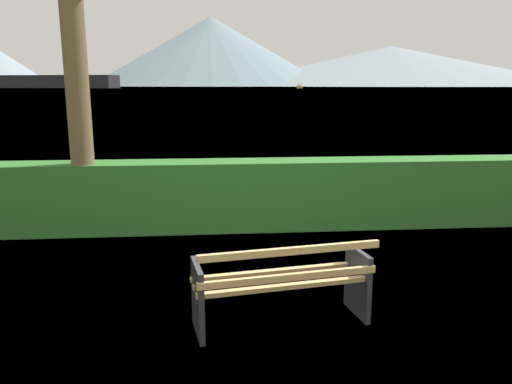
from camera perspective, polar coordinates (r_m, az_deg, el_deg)
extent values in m
plane|color=olive|center=(5.05, 2.77, -14.61)|extent=(1400.00, 1400.00, 0.00)
plane|color=slate|center=(311.87, -5.01, 11.79)|extent=(620.00, 620.00, 0.00)
cube|color=tan|center=(4.69, 3.54, -10.73)|extent=(1.67, 0.35, 0.04)
cube|color=tan|center=(4.86, 2.82, -9.88)|extent=(1.67, 0.35, 0.04)
cube|color=tan|center=(5.03, 2.16, -9.08)|extent=(1.67, 0.35, 0.04)
cube|color=tan|center=(4.58, 3.85, -9.69)|extent=(1.67, 0.33, 0.06)
cube|color=tan|center=(4.45, 4.09, -6.73)|extent=(1.67, 0.33, 0.06)
cube|color=#2D2D33|center=(4.73, -6.67, -12.10)|extent=(0.13, 0.51, 0.68)
cube|color=#2D2D33|center=(5.17, 11.54, -10.08)|extent=(0.13, 0.51, 0.68)
cube|color=#2D6B28|center=(7.97, -0.38, -0.30)|extent=(13.70, 0.65, 1.09)
cylinder|color=brown|center=(7.86, -19.82, 12.28)|extent=(0.34, 0.34, 4.76)
cube|color=#232328|center=(307.85, -24.39, 11.41)|extent=(99.94, 40.59, 6.86)
cube|color=gold|center=(259.46, 5.01, 11.84)|extent=(3.84, 8.81, 1.14)
cube|color=silver|center=(259.46, 5.01, 12.09)|extent=(2.35, 3.29, 1.19)
cone|color=slate|center=(550.76, -5.13, 15.67)|extent=(253.10, 253.10, 71.04)
cone|color=gray|center=(600.59, 15.01, 13.72)|extent=(391.37, 391.37, 43.67)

